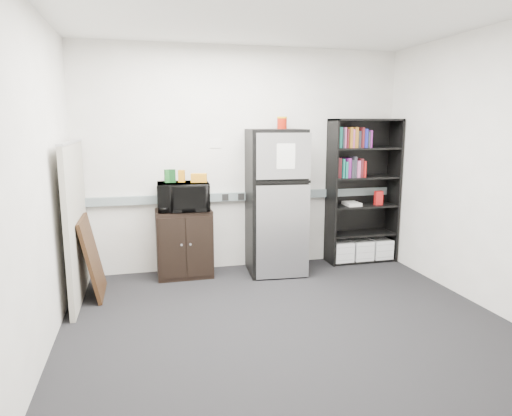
# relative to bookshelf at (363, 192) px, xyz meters

# --- Properties ---
(floor) EXTENTS (4.00, 4.00, 0.00)m
(floor) POSITION_rel_bookshelf_xyz_m (-1.53, -1.57, -0.91)
(floor) COLOR black
(floor) RESTS_ON ground
(wall_back) EXTENTS (4.00, 0.02, 2.70)m
(wall_back) POSITION_rel_bookshelf_xyz_m (-1.53, 0.18, 0.44)
(wall_back) COLOR silver
(wall_back) RESTS_ON floor
(wall_right) EXTENTS (0.02, 3.50, 2.70)m
(wall_right) POSITION_rel_bookshelf_xyz_m (0.47, -1.57, 0.44)
(wall_right) COLOR silver
(wall_right) RESTS_ON floor
(wall_left) EXTENTS (0.02, 3.50, 2.70)m
(wall_left) POSITION_rel_bookshelf_xyz_m (-3.53, -1.57, 0.44)
(wall_left) COLOR silver
(wall_left) RESTS_ON floor
(ceiling) EXTENTS (4.00, 3.50, 0.02)m
(ceiling) POSITION_rel_bookshelf_xyz_m (-1.53, -1.57, 1.79)
(ceiling) COLOR white
(ceiling) RESTS_ON wall_back
(electrical_raceway) EXTENTS (3.92, 0.05, 0.10)m
(electrical_raceway) POSITION_rel_bookshelf_xyz_m (-1.53, 0.15, -0.01)
(electrical_raceway) COLOR gray
(electrical_raceway) RESTS_ON wall_back
(wall_note) EXTENTS (0.14, 0.00, 0.10)m
(wall_note) POSITION_rel_bookshelf_xyz_m (-1.88, 0.18, 0.64)
(wall_note) COLOR white
(wall_note) RESTS_ON wall_back
(bookshelf) EXTENTS (0.90, 0.34, 1.85)m
(bookshelf) POSITION_rel_bookshelf_xyz_m (0.00, 0.00, 0.00)
(bookshelf) COLOR black
(bookshelf) RESTS_ON floor
(cubicle_partition) EXTENTS (0.06, 1.30, 1.62)m
(cubicle_partition) POSITION_rel_bookshelf_xyz_m (-3.43, -0.49, -0.10)
(cubicle_partition) COLOR #9D978B
(cubicle_partition) RESTS_ON floor
(cabinet) EXTENTS (0.64, 0.43, 0.80)m
(cabinet) POSITION_rel_bookshelf_xyz_m (-2.31, -0.06, -0.51)
(cabinet) COLOR black
(cabinet) RESTS_ON floor
(microwave) EXTENTS (0.60, 0.42, 0.32)m
(microwave) POSITION_rel_bookshelf_xyz_m (-2.31, -0.08, 0.05)
(microwave) COLOR black
(microwave) RESTS_ON cabinet
(snack_box_a) EXTENTS (0.08, 0.06, 0.15)m
(snack_box_a) POSITION_rel_bookshelf_xyz_m (-2.47, -0.05, 0.29)
(snack_box_a) COLOR #18551F
(snack_box_a) RESTS_ON microwave
(snack_box_b) EXTENTS (0.07, 0.05, 0.15)m
(snack_box_b) POSITION_rel_bookshelf_xyz_m (-2.42, -0.05, 0.29)
(snack_box_b) COLOR #0D3B15
(snack_box_b) RESTS_ON microwave
(snack_box_c) EXTENTS (0.08, 0.07, 0.14)m
(snack_box_c) POSITION_rel_bookshelf_xyz_m (-2.32, -0.05, 0.28)
(snack_box_c) COLOR orange
(snack_box_c) RESTS_ON microwave
(snack_bag) EXTENTS (0.20, 0.13, 0.10)m
(snack_bag) POSITION_rel_bookshelf_xyz_m (-2.12, -0.10, 0.26)
(snack_bag) COLOR orange
(snack_bag) RESTS_ON microwave
(refrigerator) EXTENTS (0.70, 0.72, 1.73)m
(refrigerator) POSITION_rel_bookshelf_xyz_m (-1.22, -0.14, -0.05)
(refrigerator) COLOR black
(refrigerator) RESTS_ON floor
(coffee_can) EXTENTS (0.12, 0.12, 0.16)m
(coffee_can) POSITION_rel_bookshelf_xyz_m (-1.10, -0.02, 0.90)
(coffee_can) COLOR #A91807
(coffee_can) RESTS_ON refrigerator
(framed_poster) EXTENTS (0.20, 0.66, 0.84)m
(framed_poster) POSITION_rel_bookshelf_xyz_m (-3.30, -0.45, -0.49)
(framed_poster) COLOR black
(framed_poster) RESTS_ON floor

